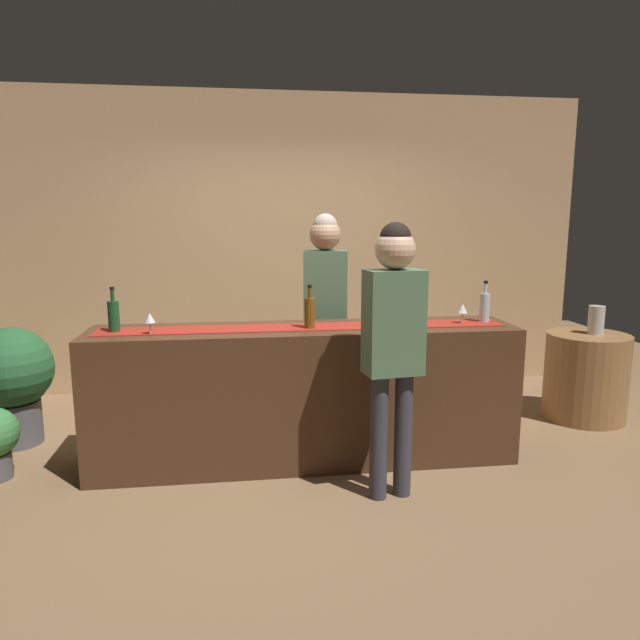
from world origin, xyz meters
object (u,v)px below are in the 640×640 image
wine_bottle_amber (310,312)px  customer_sipping (393,332)px  bartender (325,298)px  wine_glass_far_end (150,319)px  wine_glass_near_customer (463,309)px  vase_on_side_table (596,320)px  round_side_table (586,376)px  wine_glass_mid_counter (385,313)px  wine_bottle_green (114,316)px  potted_plant_tall (11,378)px  wine_bottle_clear (485,307)px

wine_bottle_amber → customer_sipping: 0.72m
bartender → customer_sipping: 1.23m
wine_glass_far_end → wine_bottle_amber: bearing=3.3°
wine_bottle_amber → customer_sipping: bearing=-52.9°
wine_glass_near_customer → vase_on_side_table: 1.53m
wine_bottle_amber → round_side_table: size_ratio=0.41×
wine_glass_mid_counter → wine_bottle_amber: bearing=176.5°
round_side_table → vase_on_side_table: (0.05, 0.00, 0.49)m
wine_glass_mid_counter → round_side_table: (1.94, 0.62, -0.70)m
wine_glass_mid_counter → bartender: bartender is taller
customer_sipping → vase_on_side_table: size_ratio=7.04×
vase_on_side_table → wine_glass_near_customer: bearing=-158.4°
wine_bottle_green → wine_glass_near_customer: bearing=-0.3°
bartender → vase_on_side_table: bartender is taller
wine_glass_far_end → bartender: bartender is taller
wine_bottle_green → potted_plant_tall: (-0.90, 0.59, -0.55)m
wine_glass_mid_counter → potted_plant_tall: (-2.71, 0.67, -0.55)m
bartender → wine_glass_far_end: bearing=35.8°
wine_glass_far_end → customer_sipping: (1.48, -0.51, -0.03)m
wine_bottle_amber → bartender: (0.20, 0.63, 0.01)m
round_side_table → vase_on_side_table: bearing=0.8°
wine_bottle_clear → potted_plant_tall: 3.57m
wine_bottle_green → bartender: size_ratio=0.17×
wine_bottle_green → wine_glass_far_end: size_ratio=2.10×
wine_bottle_amber → wine_glass_far_end: size_ratio=2.10×
round_side_table → wine_glass_mid_counter: bearing=-162.2°
round_side_table → vase_on_side_table: 0.49m
wine_bottle_amber → potted_plant_tall: wine_bottle_amber is taller
wine_bottle_green → wine_glass_mid_counter: wine_bottle_green is taller
wine_glass_near_customer → wine_glass_far_end: 2.15m
wine_bottle_green → wine_bottle_clear: bearing=0.6°
bartender → vase_on_side_table: 2.32m
wine_glass_near_customer → customer_sipping: (-0.67, -0.61, -0.03)m
wine_glass_far_end → bartender: bearing=29.0°
customer_sipping → vase_on_side_table: bearing=22.0°
wine_bottle_clear → bartender: (-1.08, 0.56, 0.01)m
wine_bottle_clear → wine_glass_mid_counter: (-0.76, -0.10, -0.01)m
wine_bottle_amber → wine_bottle_clear: 1.28m
wine_glass_far_end → wine_glass_near_customer: bearing=2.5°
wine_bottle_clear → wine_glass_near_customer: wine_bottle_clear is taller
customer_sipping → round_side_table: customer_sipping is taller
wine_glass_mid_counter → wine_bottle_clear: bearing=7.7°
wine_bottle_green → bartender: bearing=21.4°
potted_plant_tall → round_side_table: bearing=-0.6°
wine_glass_far_end → potted_plant_tall: 1.45m
potted_plant_tall → vase_on_side_table: bearing=-0.5°
wine_bottle_amber → bartender: bearing=72.7°
wine_bottle_amber → wine_glass_mid_counter: size_ratio=2.10×
wine_glass_far_end → potted_plant_tall: wine_glass_far_end is taller
wine_glass_far_end → round_side_table: bearing=10.5°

